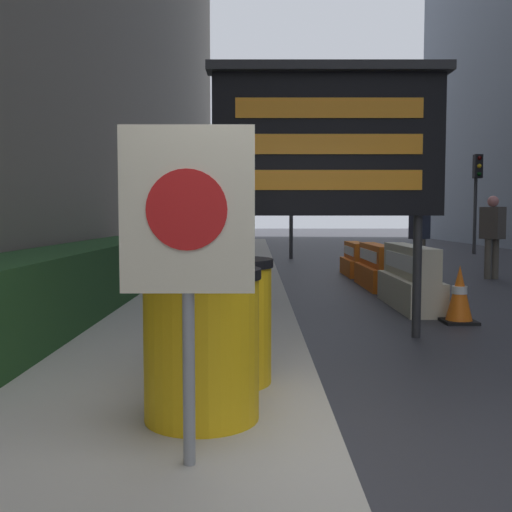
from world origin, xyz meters
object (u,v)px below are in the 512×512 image
object	(u,v)px
barrel_drum_foreground	(199,344)
traffic_light_near_curb	(289,179)
barrel_drum_middle	(222,320)
warning_sign	(185,233)
message_board	(325,143)
pedestrian_passerby	(417,231)
jersey_barrier_orange_near	(353,261)
traffic_light_far_side	(474,182)
pedestrian_worker	(490,230)
jersey_barrier_orange_far	(373,268)
traffic_cone_far	(457,295)
traffic_cone_near	(368,266)
traffic_cone_mid	(386,258)
jersey_barrier_cream	(407,280)

from	to	relation	value
barrel_drum_foreground	traffic_light_near_curb	size ratio (longest dim) A/B	0.26
barrel_drum_middle	warning_sign	bearing A→B (deg)	-93.72
message_board	pedestrian_passerby	distance (m)	7.99
barrel_drum_middle	message_board	world-z (taller)	message_board
message_board	jersey_barrier_orange_near	world-z (taller)	message_board
traffic_light_far_side	pedestrian_worker	xyz separation A→B (m)	(-2.72, -8.40, -1.51)
barrel_drum_foreground	jersey_barrier_orange_far	distance (m)	8.39
barrel_drum_middle	traffic_cone_far	distance (m)	4.40
traffic_cone_near	traffic_cone_far	size ratio (longest dim) A/B	0.86
traffic_cone_near	traffic_cone_mid	distance (m)	1.60
message_board	traffic_light_near_curb	xyz separation A→B (m)	(0.32, 12.32, 0.33)
traffic_cone_mid	traffic_light_far_side	bearing A→B (deg)	57.10
traffic_cone_mid	pedestrian_worker	size ratio (longest dim) A/B	0.42
pedestrian_worker	jersey_barrier_orange_near	bearing A→B (deg)	43.65
jersey_barrier_orange_near	traffic_cone_far	bearing A→B (deg)	-87.11
message_board	barrel_drum_foreground	bearing A→B (deg)	-109.34
barrel_drum_foreground	jersey_barrier_cream	distance (m)	6.05
message_board	traffic_cone_far	size ratio (longest dim) A/B	4.07
jersey_barrier_orange_near	jersey_barrier_cream	bearing A→B (deg)	-90.00
barrel_drum_middle	jersey_barrier_cream	distance (m)	5.30
traffic_cone_far	pedestrian_worker	bearing A→B (deg)	64.81
warning_sign	pedestrian_worker	distance (m)	11.57
jersey_barrier_cream	traffic_light_near_curb	distance (m)	10.39
barrel_drum_foreground	pedestrian_worker	bearing A→B (deg)	60.02
barrel_drum_middle	traffic_light_near_curb	distance (m)	14.93
traffic_light_near_curb	pedestrian_worker	distance (m)	7.40
traffic_light_near_curb	pedestrian_passerby	distance (m)	5.91
traffic_cone_far	traffic_light_near_curb	xyz separation A→B (m)	(-1.50, 11.41, 2.17)
traffic_light_far_side	pedestrian_worker	world-z (taller)	traffic_light_far_side
warning_sign	traffic_light_far_side	xyz separation A→B (m)	(8.21, 18.59, 1.27)
barrel_drum_middle	pedestrian_worker	world-z (taller)	pedestrian_worker
traffic_cone_near	traffic_light_far_side	xyz separation A→B (m)	(5.43, 8.73, 2.27)
message_board	traffic_light_near_curb	distance (m)	12.33
message_board	pedestrian_worker	size ratio (longest dim) A/B	1.68
warning_sign	traffic_light_far_side	distance (m)	20.36
warning_sign	traffic_light_near_curb	distance (m)	16.33
jersey_barrier_orange_near	pedestrian_worker	size ratio (longest dim) A/B	0.89
traffic_cone_near	pedestrian_worker	bearing A→B (deg)	7.05
barrel_drum_middle	pedestrian_passerby	size ratio (longest dim) A/B	0.52
traffic_cone_far	traffic_light_near_curb	distance (m)	11.71
warning_sign	jersey_barrier_orange_far	distance (m)	9.09
jersey_barrier_orange_far	pedestrian_passerby	distance (m)	3.04
traffic_light_far_side	jersey_barrier_orange_far	bearing A→B (deg)	-119.22
barrel_drum_foreground	jersey_barrier_cream	xyz separation A→B (m)	(2.64, 5.44, -0.21)
traffic_cone_near	jersey_barrier_cream	bearing A→B (deg)	-92.01
pedestrian_passerby	warning_sign	bearing A→B (deg)	34.83
jersey_barrier_orange_far	pedestrian_worker	size ratio (longest dim) A/B	1.12
traffic_cone_mid	traffic_light_far_side	world-z (taller)	traffic_light_far_side
pedestrian_passerby	barrel_drum_middle	bearing A→B (deg)	32.51
message_board	traffic_cone_far	world-z (taller)	message_board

